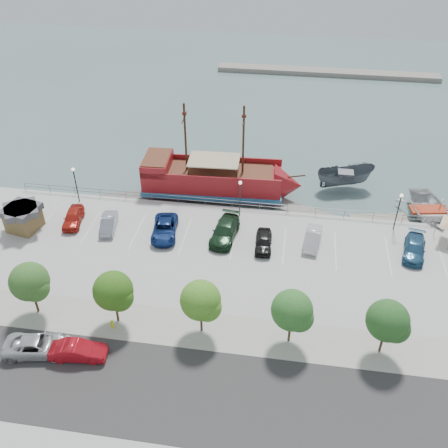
# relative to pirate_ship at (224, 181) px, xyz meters

# --- Properties ---
(ground) EXTENTS (160.00, 160.00, 0.00)m
(ground) POSITION_rel_pirate_ship_xyz_m (2.47, -11.76, -1.95)
(ground) COLOR slate
(street) EXTENTS (100.00, 8.00, 0.04)m
(street) POSITION_rel_pirate_ship_xyz_m (2.47, -27.76, -0.94)
(street) COLOR #373535
(street) RESTS_ON land_slab
(sidewalk) EXTENTS (100.00, 4.00, 0.05)m
(sidewalk) POSITION_rel_pirate_ship_xyz_m (2.47, -21.76, -0.94)
(sidewalk) COLOR #9C998D
(sidewalk) RESTS_ON land_slab
(seawall_railing) EXTENTS (50.00, 0.06, 1.00)m
(seawall_railing) POSITION_rel_pirate_ship_xyz_m (2.47, -3.96, -0.42)
(seawall_railing) COLOR slate
(seawall_railing) RESTS_ON land_slab
(far_shore) EXTENTS (40.00, 3.00, 0.80)m
(far_shore) POSITION_rel_pirate_ship_xyz_m (12.47, 43.24, -1.55)
(far_shore) COLOR gray
(far_shore) RESTS_ON ground
(pirate_ship) EXTENTS (18.60, 5.91, 11.65)m
(pirate_ship) POSITION_rel_pirate_ship_xyz_m (0.00, 0.00, 0.00)
(pirate_ship) COLOR maroon
(pirate_ship) RESTS_ON ground
(patrol_boat) EXTENTS (7.34, 4.40, 2.67)m
(patrol_boat) POSITION_rel_pirate_ship_xyz_m (13.89, 3.69, -0.62)
(patrol_boat) COLOR #494F58
(patrol_boat) RESTS_ON ground
(speedboat) EXTENTS (6.81, 8.67, 1.63)m
(speedboat) POSITION_rel_pirate_ship_xyz_m (22.71, -1.18, -1.14)
(speedboat) COLOR silver
(speedboat) RESTS_ON ground
(dock_west) EXTENTS (6.43, 3.91, 0.35)m
(dock_west) POSITION_rel_pirate_ship_xyz_m (-11.59, -2.56, -1.77)
(dock_west) COLOR slate
(dock_west) RESTS_ON ground
(dock_mid) EXTENTS (7.16, 4.57, 0.40)m
(dock_mid) POSITION_rel_pirate_ship_xyz_m (9.65, -2.56, -1.75)
(dock_mid) COLOR gray
(dock_mid) RESTS_ON ground
(dock_east) EXTENTS (6.41, 2.92, 0.35)m
(dock_east) POSITION_rel_pirate_ship_xyz_m (17.38, -2.56, -1.77)
(dock_east) COLOR gray
(dock_east) RESTS_ON ground
(shed) EXTENTS (3.77, 3.77, 2.61)m
(shed) POSITION_rel_pirate_ship_xyz_m (-19.07, -10.87, 0.44)
(shed) COLOR brown
(shed) RESTS_ON land_slab
(street_van) EXTENTS (5.50, 3.27, 1.43)m
(street_van) POSITION_rel_pirate_ship_xyz_m (-10.53, -25.77, -0.24)
(street_van) COLOR #B2B4B7
(street_van) RESTS_ON street
(street_sedan) EXTENTS (4.44, 1.97, 1.42)m
(street_sedan) POSITION_rel_pirate_ship_xyz_m (-7.27, -25.81, -0.24)
(street_sedan) COLOR #B4101B
(street_sedan) RESTS_ON street
(fire_hydrant) EXTENTS (0.28, 0.28, 0.80)m
(fire_hydrant) POSITION_rel_pirate_ship_xyz_m (-5.75, -22.56, -0.52)
(fire_hydrant) COLOR yellow
(fire_hydrant) RESTS_ON sidewalk
(lamp_post_left) EXTENTS (0.36, 0.36, 4.28)m
(lamp_post_left) POSITION_rel_pirate_ship_xyz_m (-15.53, -5.26, 1.99)
(lamp_post_left) COLOR black
(lamp_post_left) RESTS_ON land_slab
(lamp_post_mid) EXTENTS (0.36, 0.36, 4.28)m
(lamp_post_mid) POSITION_rel_pirate_ship_xyz_m (2.47, -5.26, 1.99)
(lamp_post_mid) COLOR black
(lamp_post_mid) RESTS_ON land_slab
(lamp_post_right) EXTENTS (0.36, 0.36, 4.28)m
(lamp_post_right) POSITION_rel_pirate_ship_xyz_m (18.47, -5.26, 1.99)
(lamp_post_right) COLOR black
(lamp_post_right) RESTS_ON land_slab
(tree_b) EXTENTS (3.30, 3.20, 5.00)m
(tree_b) POSITION_rel_pirate_ship_xyz_m (-12.38, -21.83, 2.35)
(tree_b) COLOR #473321
(tree_b) RESTS_ON sidewalk
(tree_c) EXTENTS (3.30, 3.20, 5.00)m
(tree_c) POSITION_rel_pirate_ship_xyz_m (-5.38, -21.83, 2.35)
(tree_c) COLOR #473321
(tree_c) RESTS_ON sidewalk
(tree_d) EXTENTS (3.30, 3.20, 5.00)m
(tree_d) POSITION_rel_pirate_ship_xyz_m (1.62, -21.83, 2.35)
(tree_d) COLOR #473321
(tree_d) RESTS_ON sidewalk
(tree_e) EXTENTS (3.30, 3.20, 5.00)m
(tree_e) POSITION_rel_pirate_ship_xyz_m (8.62, -21.83, 2.35)
(tree_e) COLOR #473321
(tree_e) RESTS_ON sidewalk
(tree_f) EXTENTS (3.30, 3.20, 5.00)m
(tree_f) POSITION_rel_pirate_ship_xyz_m (15.62, -21.83, 2.35)
(tree_f) COLOR #473321
(tree_f) RESTS_ON sidewalk
(parked_car_a) EXTENTS (2.39, 4.47, 1.45)m
(parked_car_a) POSITION_rel_pirate_ship_xyz_m (-14.52, -9.21, -0.23)
(parked_car_a) COLOR #B22217
(parked_car_a) RESTS_ON land_slab
(parked_car_b) EXTENTS (2.07, 4.19, 1.32)m
(parked_car_b) POSITION_rel_pirate_ship_xyz_m (-10.54, -9.62, -0.29)
(parked_car_b) COLOR #8D91A0
(parked_car_b) RESTS_ON land_slab
(parked_car_c) EXTENTS (3.09, 5.47, 1.44)m
(parked_car_c) POSITION_rel_pirate_ship_xyz_m (-4.59, -9.75, -0.23)
(parked_car_c) COLOR navy
(parked_car_c) RESTS_ON land_slab
(parked_car_d) EXTENTS (2.81, 5.70, 1.59)m
(parked_car_d) POSITION_rel_pirate_ship_xyz_m (1.49, -9.29, -0.15)
(parked_car_d) COLOR #17331D
(parked_car_d) RESTS_ON land_slab
(parked_car_e) EXTENTS (1.78, 4.07, 1.36)m
(parked_car_e) POSITION_rel_pirate_ship_xyz_m (5.45, -10.26, -0.27)
(parked_car_e) COLOR black
(parked_car_e) RESTS_ON land_slab
(parked_car_f) EXTENTS (2.01, 4.37, 1.39)m
(parked_car_f) POSITION_rel_pirate_ship_xyz_m (10.17, -9.02, -0.26)
(parked_car_f) COLOR silver
(parked_car_f) RESTS_ON land_slab
(parked_car_h) EXTENTS (2.89, 5.10, 1.39)m
(parked_car_h) POSITION_rel_pirate_ship_xyz_m (19.84, -9.18, -0.25)
(parked_car_h) COLOR #255274
(parked_car_h) RESTS_ON land_slab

